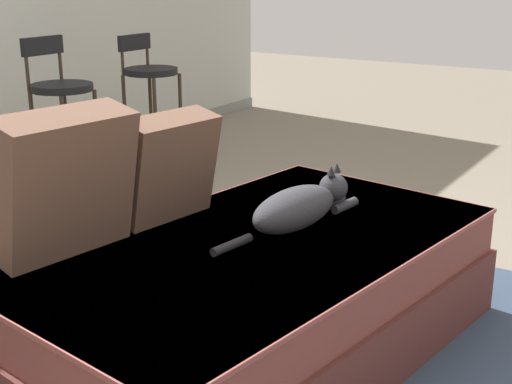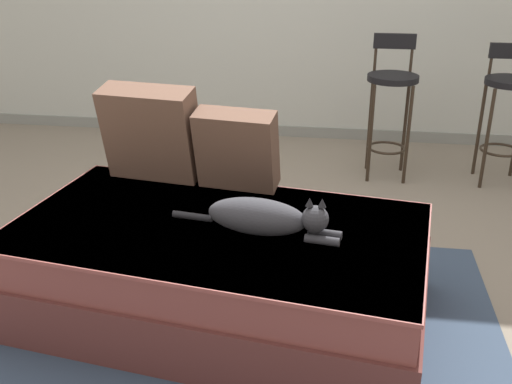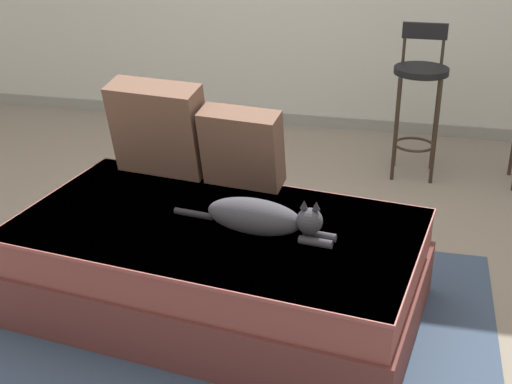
# 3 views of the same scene
# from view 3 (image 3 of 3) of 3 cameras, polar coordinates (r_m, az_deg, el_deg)

# --- Properties ---
(ground_plane) EXTENTS (16.00, 16.00, 0.00)m
(ground_plane) POSITION_cam_3_polar(r_m,az_deg,el_deg) (3.66, -1.25, -5.80)
(ground_plane) COLOR slate
(ground_plane) RESTS_ON ground
(wall_baseboard_trim) EXTENTS (8.00, 0.02, 0.09)m
(wall_baseboard_trim) POSITION_cam_3_polar(r_m,az_deg,el_deg) (5.61, 4.18, 5.73)
(wall_baseboard_trim) COLOR gray
(wall_baseboard_trim) RESTS_ON ground
(area_rug) EXTENTS (2.47, 2.10, 0.01)m
(area_rug) POSITION_cam_3_polar(r_m,az_deg,el_deg) (3.10, -4.45, -12.11)
(area_rug) COLOR #334256
(area_rug) RESTS_ON ground
(couch) EXTENTS (1.90, 1.24, 0.44)m
(couch) POSITION_cam_3_polar(r_m,az_deg,el_deg) (3.22, -3.02, -5.89)
(couch) COLOR brown
(couch) RESTS_ON ground
(throw_pillow_corner) EXTENTS (0.49, 0.32, 0.48)m
(throw_pillow_corner) POSITION_cam_3_polar(r_m,az_deg,el_deg) (3.55, -7.80, 5.06)
(throw_pillow_corner) COLOR brown
(throw_pillow_corner) RESTS_ON couch
(throw_pillow_middle) EXTENTS (0.41, 0.26, 0.40)m
(throw_pillow_middle) POSITION_cam_3_polar(r_m,az_deg,el_deg) (3.39, -1.12, 3.56)
(throw_pillow_middle) COLOR brown
(throw_pillow_middle) RESTS_ON couch
(cat) EXTENTS (0.74, 0.23, 0.19)m
(cat) POSITION_cam_3_polar(r_m,az_deg,el_deg) (2.99, 0.42, -2.04)
(cat) COLOR #333338
(cat) RESTS_ON couch
(bar_stool_near_window) EXTENTS (0.34, 0.34, 0.97)m
(bar_stool_near_window) POSITION_cam_3_polar(r_m,az_deg,el_deg) (4.65, 12.96, 8.13)
(bar_stool_near_window) COLOR #2D2319
(bar_stool_near_window) RESTS_ON ground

